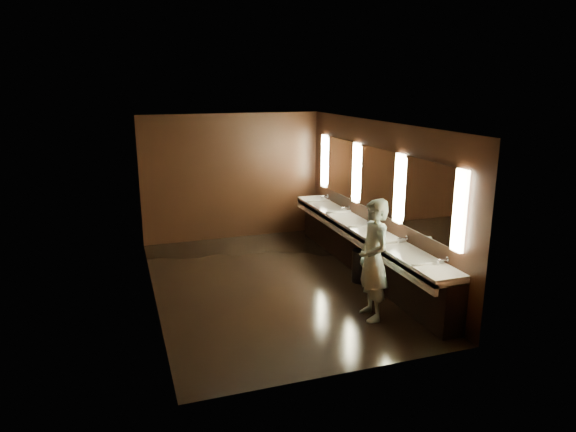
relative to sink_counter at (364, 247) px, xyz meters
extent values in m
plane|color=black|center=(-1.79, 0.00, -0.50)|extent=(6.00, 6.00, 0.00)
cube|color=#2D2D2B|center=(-1.79, 0.00, 2.30)|extent=(4.00, 6.00, 0.02)
cube|color=black|center=(-1.79, 3.00, 0.90)|extent=(4.00, 0.02, 2.80)
cube|color=black|center=(-1.79, -3.00, 0.90)|extent=(4.00, 0.02, 2.80)
cube|color=black|center=(-3.79, 0.00, 0.90)|extent=(0.02, 6.00, 2.80)
cube|color=black|center=(0.21, 0.00, 0.90)|extent=(0.02, 6.00, 2.80)
cube|color=black|center=(0.03, 0.00, -0.09)|extent=(0.36, 5.40, 0.81)
cube|color=white|center=(-0.07, 0.00, 0.35)|extent=(0.55, 5.40, 0.12)
cube|color=white|center=(-0.31, 0.00, 0.27)|extent=(0.06, 5.40, 0.18)
cylinder|color=silver|center=(0.12, -2.20, 0.49)|extent=(0.18, 0.04, 0.04)
cylinder|color=silver|center=(0.12, -1.10, 0.49)|extent=(0.18, 0.04, 0.04)
cylinder|color=silver|center=(0.12, 0.00, 0.49)|extent=(0.18, 0.04, 0.04)
cylinder|color=silver|center=(0.12, 1.10, 0.49)|extent=(0.18, 0.04, 0.04)
cylinder|color=silver|center=(0.12, 2.20, 0.49)|extent=(0.18, 0.04, 0.04)
cube|color=#FFF8C3|center=(0.18, -2.40, 1.25)|extent=(0.06, 0.22, 1.15)
cube|color=white|center=(0.19, -1.60, 1.25)|extent=(0.03, 1.32, 1.15)
cube|color=#FFF8C3|center=(0.18, -0.80, 1.25)|extent=(0.06, 0.23, 1.15)
cube|color=white|center=(0.19, 0.00, 1.25)|extent=(0.03, 1.32, 1.15)
cube|color=#FFF8C3|center=(0.18, 0.80, 1.25)|extent=(0.06, 0.23, 1.15)
cube|color=white|center=(0.19, 1.60, 1.25)|extent=(0.03, 1.32, 1.15)
cube|color=#FFF8C3|center=(0.18, 2.40, 1.25)|extent=(0.06, 0.22, 1.15)
imported|color=#96CFE0|center=(-0.74, -1.71, 0.42)|extent=(0.48, 0.70, 1.84)
cylinder|color=black|center=(-0.22, -0.36, -0.21)|extent=(0.47, 0.47, 0.58)
camera|label=1|loc=(-4.23, -8.08, 2.98)|focal=32.00mm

